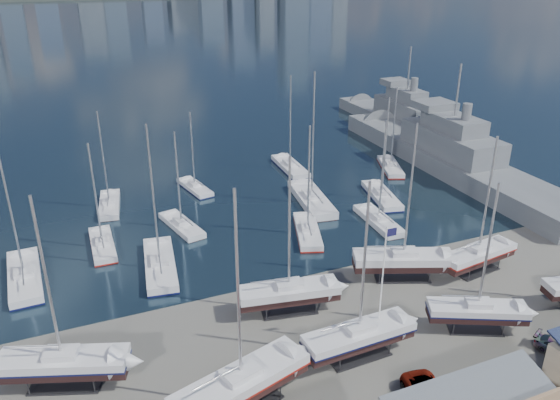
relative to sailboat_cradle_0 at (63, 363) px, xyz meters
name	(u,v)px	position (x,y,z in m)	size (l,w,h in m)	color
ground	(364,326)	(25.71, -2.56, -2.09)	(1400.00, 1400.00, 0.00)	#605E59
water	(84,23)	(25.71, 307.44, -2.24)	(1400.00, 600.00, 0.40)	#182937
sailboat_cradle_0	(63,363)	(0.00, 0.00, 0.00)	(10.45, 6.10, 16.29)	#2D2D33
sailboat_cradle_1	(241,383)	(12.06, -7.61, 0.08)	(11.50, 6.17, 17.76)	#2D2D33
sailboat_cradle_2	(289,292)	(20.26, 2.33, -0.02)	(9.93, 4.31, 15.71)	#2D2D33
sailboat_cradle_3	(359,336)	(23.06, -5.97, -0.02)	(9.96, 3.11, 15.96)	#2D2D33
sailboat_cradle_4	(403,260)	(33.79, 3.22, 0.04)	(10.74, 6.59, 16.91)	#2D2D33
sailboat_cradle_5	(477,311)	(34.75, -6.91, -0.10)	(9.01, 6.08, 14.38)	#2D2D33
sailboat_cradle_6	(478,255)	(42.01, 1.22, -0.06)	(9.63, 3.87, 15.20)	#2D2D33
sailboat_moored_0	(25,278)	(-3.15, 18.01, -1.78)	(3.67, 11.46, 16.94)	black
sailboat_moored_1	(103,246)	(5.20, 22.40, -1.78)	(2.69, 9.04, 13.45)	black
sailboat_moored_2	(110,206)	(7.39, 34.01, -1.76)	(3.96, 9.60, 14.07)	black
sailboat_moored_3	(160,266)	(10.47, 14.98, -1.78)	(4.78, 11.77, 17.09)	black
sailboat_moored_4	(182,226)	(14.98, 23.93, -1.76)	(4.23, 9.07, 13.21)	black
sailboat_moored_5	(195,188)	(19.79, 35.74, -1.78)	(3.74, 8.51, 12.30)	black
sailboat_moored_6	(308,232)	(28.88, 16.18, -1.78)	(5.74, 10.06, 14.50)	black
sailboat_moored_7	(312,201)	(33.56, 24.70, -1.76)	(5.38, 13.01, 19.06)	black
sailboat_moored_8	(290,168)	(36.31, 38.38, -1.78)	(3.59, 10.78, 15.89)	black
sailboat_moored_9	(378,222)	(38.57, 15.37, -1.76)	(3.27, 9.62, 14.29)	black
sailboat_moored_10	(381,197)	(43.40, 22.22, -1.78)	(5.09, 10.58, 15.25)	black
sailboat_moored_11	(390,168)	(51.35, 32.01, -1.78)	(5.93, 9.75, 14.12)	black
naval_ship_east	(449,159)	(60.07, 28.57, -0.41)	(10.03, 53.35, 18.78)	#5B5E64
naval_ship_west	(404,122)	(66.59, 50.46, -0.42)	(7.79, 43.05, 17.86)	#5B5E64
car_c	(431,398)	(25.11, -13.17, -1.29)	(2.64, 5.74, 1.59)	gray
flagpole	(383,280)	(25.44, -5.31, 4.49)	(1.02, 0.12, 11.48)	white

